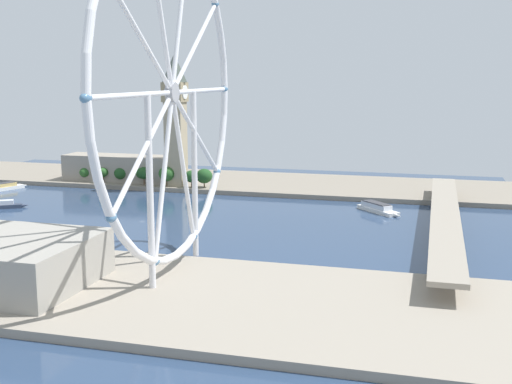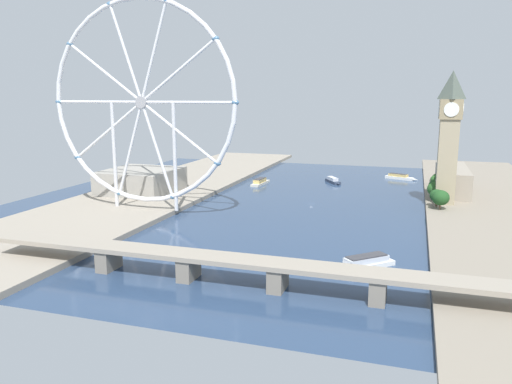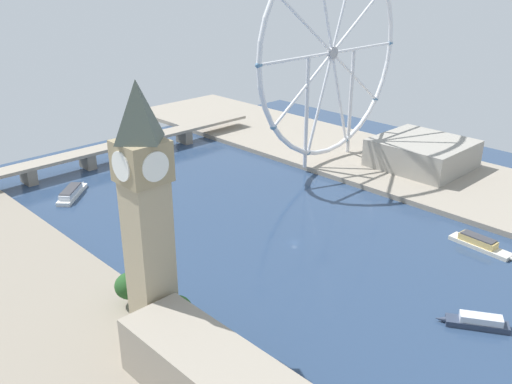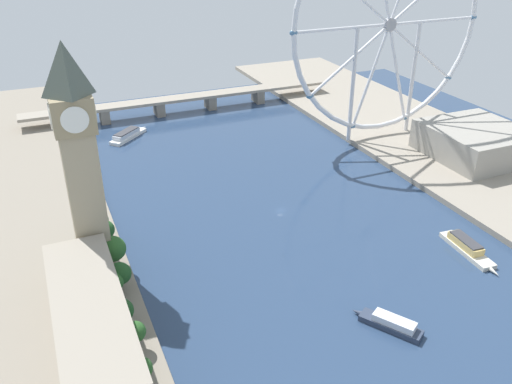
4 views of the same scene
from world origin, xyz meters
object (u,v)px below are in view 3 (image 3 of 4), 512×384
clock_tower (146,213)px  tour_boat_1 (477,322)px  riverside_hall (422,153)px  tour_boat_2 (72,193)px  ferris_wheel (332,54)px  river_bridge (114,149)px  tour_boat_3 (480,244)px

clock_tower → tour_boat_1: clock_tower is taller
riverside_hall → tour_boat_1: (-131.28, -101.10, -9.54)m
tour_boat_2 → riverside_hall: bearing=-75.9°
ferris_wheel → tour_boat_1: size_ratio=5.55×
ferris_wheel → tour_boat_2: bearing=156.2°
clock_tower → riverside_hall: (219.64, 26.16, -37.70)m
clock_tower → tour_boat_2: bearing=74.1°
ferris_wheel → riverside_hall: 84.17m
riverside_hall → river_bridge: 199.78m
river_bridge → tour_boat_1: bearing=-90.2°
tour_boat_3 → tour_boat_2: bearing=-146.1°
tour_boat_3 → ferris_wheel: bearing=166.4°
tour_boat_2 → tour_boat_3: (106.98, -188.93, -0.08)m
tour_boat_1 → ferris_wheel: bearing=-65.3°
riverside_hall → tour_boat_3: size_ratio=1.58×
tour_boat_3 → river_bridge: bearing=-161.3°
tour_boat_2 → clock_tower: bearing=-149.2°
riverside_hall → tour_boat_2: 213.32m
river_bridge → tour_boat_2: bearing=-143.4°
river_bridge → tour_boat_1: river_bridge is taller
tour_boat_2 → river_bridge: bearing=-6.7°
ferris_wheel → river_bridge: 154.19m
riverside_hall → tour_boat_1: 165.97m
riverside_hall → tour_boat_2: (-179.58, 114.77, -9.27)m
clock_tower → tour_boat_3: (147.04, -48.01, -47.04)m
tour_boat_1 → riverside_hall: bearing=-84.5°
clock_tower → tour_boat_2: 153.85m
clock_tower → tour_boat_1: 125.12m
riverside_hall → river_bridge: riverside_hall is taller
tour_boat_1 → tour_boat_2: bearing=-19.5°
ferris_wheel → riverside_hall: bearing=-56.9°
riverside_hall → tour_boat_3: riverside_hall is taller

